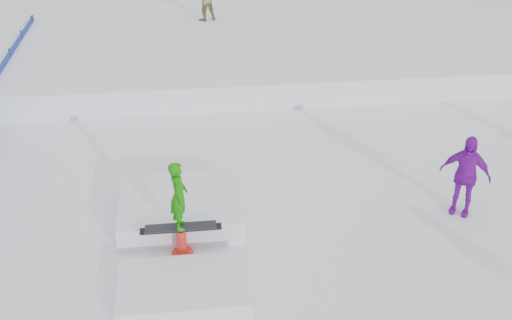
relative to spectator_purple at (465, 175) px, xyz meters
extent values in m
plane|color=white|center=(-4.93, -1.07, -0.93)|extent=(120.00, 120.00, 0.00)
cube|color=white|center=(-4.93, 14.93, -0.53)|extent=(50.00, 18.00, 0.80)
cylinder|color=black|center=(-11.43, 9.33, -0.38)|extent=(0.05, 0.05, 1.10)
cylinder|color=black|center=(-11.43, 11.23, -0.38)|extent=(0.05, 0.05, 1.10)
cylinder|color=black|center=(-11.43, 13.13, -0.38)|extent=(0.05, 0.05, 1.10)
imported|color=purple|center=(0.00, 0.00, 0.00)|extent=(1.16, 0.99, 1.87)
cube|color=white|center=(-6.14, 0.46, -0.66)|extent=(2.60, 2.20, 0.54)
cube|color=white|center=(-6.14, -2.04, -0.78)|extent=(2.40, 1.60, 0.30)
cylinder|color=#F4402E|center=(-6.14, -0.84, -0.90)|extent=(0.44, 0.44, 0.06)
cylinder|color=#F4402E|center=(-6.14, -0.84, -0.63)|extent=(0.20, 0.20, 0.60)
cube|color=black|center=(-6.14, -0.84, -0.30)|extent=(1.60, 0.16, 0.06)
cube|color=black|center=(-6.14, -0.84, -0.26)|extent=(1.40, 0.28, 0.03)
imported|color=#127C04|center=(-6.14, -0.84, 0.47)|extent=(0.34, 0.52, 1.42)
camera|label=1|loc=(-5.93, -11.33, 6.93)|focal=45.00mm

